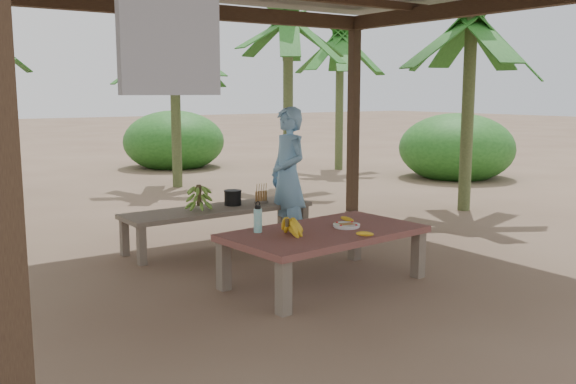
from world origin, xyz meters
TOP-DOWN VIEW (x-y plane):
  - ground at (0.00, 0.00)m, footprint 80.00×80.00m
  - work_table at (0.24, -0.36)m, footprint 1.88×1.15m
  - bench at (0.12, 1.44)m, footprint 2.21×0.65m
  - ripe_banana_bunch at (-0.18, -0.36)m, footprint 0.28×0.24m
  - plate at (0.47, -0.38)m, footprint 0.25×0.25m
  - loose_banana_front at (0.37, -0.76)m, footprint 0.18×0.07m
  - loose_banana_side at (0.66, -0.16)m, footprint 0.10×0.15m
  - water_flask at (-0.31, -0.09)m, footprint 0.07×0.07m
  - green_banana_stalk at (-0.13, 1.43)m, footprint 0.26×0.26m
  - cooking_pot at (0.33, 1.50)m, footprint 0.19×0.19m
  - skewer_rack at (0.66, 1.40)m, footprint 0.18×0.08m
  - woman at (0.86, 1.15)m, footprint 0.42×0.60m
  - banana_plant_ne at (3.33, 4.75)m, footprint 1.80×1.80m
  - banana_plant_n at (1.70, 6.00)m, footprint 1.80×1.80m
  - banana_plant_e at (4.21, 1.41)m, footprint 1.80×1.80m
  - banana_plant_far at (5.87, 6.43)m, footprint 1.80×1.80m

SIDE VIEW (x-z plane):
  - ground at x=0.00m, z-range 0.00..0.00m
  - bench at x=0.12m, z-range 0.17..0.62m
  - work_table at x=0.24m, z-range 0.18..0.68m
  - plate at x=0.47m, z-range 0.50..0.54m
  - loose_banana_front at x=0.37m, z-range 0.50..0.54m
  - loose_banana_side at x=0.66m, z-range 0.50..0.54m
  - cooking_pot at x=0.33m, z-range 0.45..0.62m
  - skewer_rack at x=0.66m, z-range 0.45..0.69m
  - ripe_banana_bunch at x=-0.18m, z-range 0.50..0.66m
  - green_banana_stalk at x=-0.13m, z-range 0.45..0.75m
  - water_flask at x=-0.31m, z-range 0.48..0.76m
  - woman at x=0.86m, z-range 0.00..1.58m
  - banana_plant_n at x=1.70m, z-range 0.95..3.82m
  - banana_plant_e at x=4.21m, z-range 1.02..4.03m
  - banana_plant_far at x=5.87m, z-range 1.10..4.27m
  - banana_plant_ne at x=3.33m, z-range 1.14..4.41m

